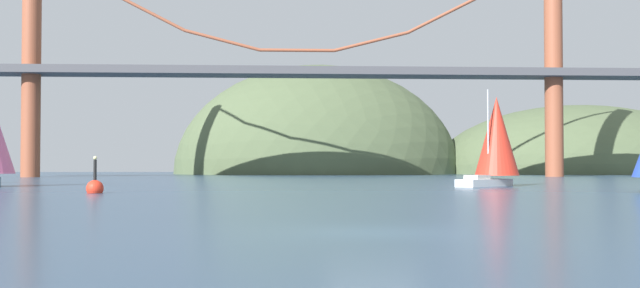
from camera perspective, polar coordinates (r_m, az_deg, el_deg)
ground_plane at (r=20.41m, az=4.13°, el=-6.68°), size 360.00×360.00×0.00m
headland_center at (r=155.37m, az=-0.22°, el=-2.27°), size 58.52×44.00×44.86m
headland_right at (r=167.31m, az=18.96°, el=-2.13°), size 61.47×44.00×28.76m
suspension_bridge at (r=116.22m, az=-1.73°, el=5.99°), size 116.09×6.00×37.05m
sailboat_scarlet_sail at (r=66.70m, az=13.14°, el=0.35°), size 6.95×6.56×8.26m
channel_buoy at (r=50.50m, az=-16.65°, el=-3.17°), size 1.10×1.10×2.64m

